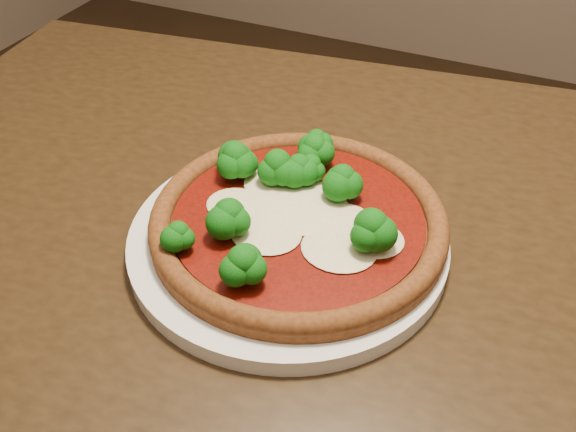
% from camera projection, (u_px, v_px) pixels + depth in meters
% --- Properties ---
extents(dining_table, '(1.30, 0.89, 0.75)m').
position_uv_depth(dining_table, '(357.00, 291.00, 0.74)').
color(dining_table, black).
rests_on(dining_table, floor).
extents(plate, '(0.32, 0.32, 0.02)m').
position_uv_depth(plate, '(288.00, 240.00, 0.64)').
color(plate, white).
rests_on(plate, dining_table).
extents(pizza, '(0.30, 0.30, 0.06)m').
position_uv_depth(pizza, '(296.00, 212.00, 0.64)').
color(pizza, brown).
rests_on(pizza, plate).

